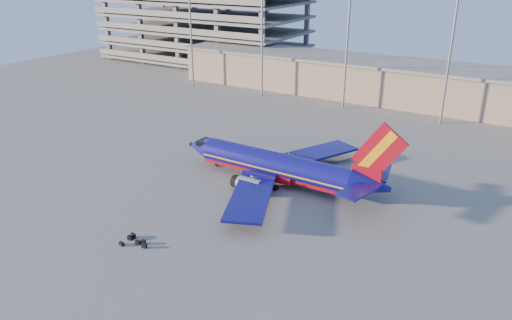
% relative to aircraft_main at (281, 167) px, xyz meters
% --- Properties ---
extents(ground, '(220.00, 220.00, 0.00)m').
position_rel_aircraft_main_xyz_m(ground, '(-2.08, -5.77, -2.43)').
color(ground, slate).
rests_on(ground, ground).
extents(terminal_building, '(122.00, 16.00, 8.50)m').
position_rel_aircraft_main_xyz_m(terminal_building, '(7.92, 52.23, 1.89)').
color(terminal_building, gray).
rests_on(terminal_building, ground).
extents(parking_garage, '(62.00, 32.00, 21.40)m').
position_rel_aircraft_main_xyz_m(parking_garage, '(-64.08, 68.28, 9.30)').
color(parking_garage, slate).
rests_on(parking_garage, ground).
extents(light_mast_row, '(101.60, 1.60, 28.65)m').
position_rel_aircraft_main_xyz_m(light_mast_row, '(2.92, 40.23, 15.13)').
color(light_mast_row, gray).
rests_on(light_mast_row, ground).
extents(aircraft_main, '(33.54, 32.28, 11.36)m').
position_rel_aircraft_main_xyz_m(aircraft_main, '(0.00, 0.00, 0.00)').
color(aircraft_main, navy).
rests_on(aircraft_main, ground).
extents(luggage_pile, '(3.20, 2.29, 0.55)m').
position_rel_aircraft_main_xyz_m(luggage_pile, '(-6.09, -22.53, -2.19)').
color(luggage_pile, black).
rests_on(luggage_pile, ground).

